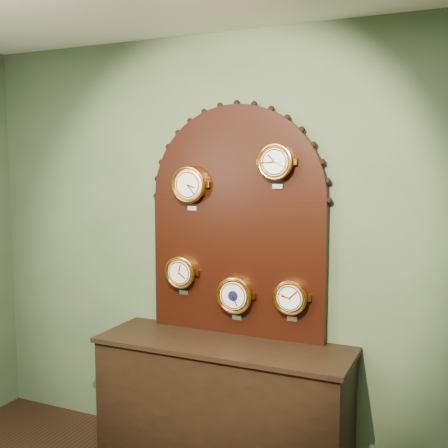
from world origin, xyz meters
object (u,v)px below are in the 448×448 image
at_px(shop_counter, 223,408).
at_px(tide_clock, 291,297).
at_px(barometer, 235,295).
at_px(display_board, 237,214).
at_px(arabic_clock, 276,162).
at_px(roman_clock, 190,185).
at_px(hygrometer, 181,272).

height_order(shop_counter, tide_clock, tide_clock).
height_order(barometer, tide_clock, tide_clock).
xyz_separation_m(display_board, arabic_clock, (0.29, -0.07, 0.34)).
relative_size(display_board, roman_clock, 5.19).
bearing_deg(hygrometer, roman_clock, -0.49).
height_order(shop_counter, hygrometer, hygrometer).
distance_m(display_board, arabic_clock, 0.45).
bearing_deg(display_board, barometer, -74.96).
bearing_deg(tide_clock, roman_clock, -179.95).
xyz_separation_m(shop_counter, hygrometer, (-0.38, 0.15, 0.82)).
xyz_separation_m(shop_counter, arabic_clock, (0.29, 0.15, 1.56)).
bearing_deg(display_board, arabic_clock, -12.96).
relative_size(display_board, arabic_clock, 5.52).
height_order(display_board, hygrometer, display_board).
bearing_deg(display_board, roman_clock, -167.72).
bearing_deg(shop_counter, tide_clock, 21.25).
xyz_separation_m(display_board, tide_clock, (0.39, -0.07, -0.50)).
bearing_deg(roman_clock, hygrometer, 179.51).
bearing_deg(arabic_clock, roman_clock, -179.96).
distance_m(display_board, tide_clock, 0.64).
relative_size(shop_counter, display_board, 1.05).
relative_size(display_board, hygrometer, 5.63).
bearing_deg(hygrometer, barometer, -0.10).
xyz_separation_m(barometer, tide_clock, (0.38, 0.00, 0.02)).
distance_m(shop_counter, display_board, 1.25).
distance_m(shop_counter, barometer, 0.72).
relative_size(display_board, barometer, 5.18).
distance_m(roman_clock, hygrometer, 0.60).
height_order(display_board, arabic_clock, display_board).
bearing_deg(tide_clock, barometer, -179.89).
height_order(roman_clock, tide_clock, roman_clock).
height_order(arabic_clock, hygrometer, arabic_clock).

